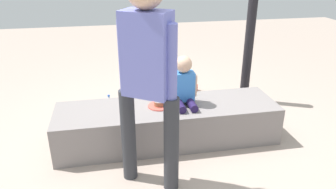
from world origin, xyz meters
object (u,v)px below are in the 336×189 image
adult_standing (147,68)px  water_bottle_near_gift (109,105)px  gift_bag (181,86)px  handbag_black_leather (182,103)px  handbag_brown_canvas (149,89)px  cake_box_white (139,107)px  cake_plate (159,104)px  water_bottle_far_side (166,95)px  party_cup_red (195,87)px  child_seated (184,84)px

adult_standing → water_bottle_near_gift: bearing=102.4°
gift_bag → water_bottle_near_gift: (-0.93, -0.29, -0.05)m
handbag_black_leather → handbag_brown_canvas: handbag_black_leather is taller
gift_bag → cake_box_white: bearing=-151.1°
cake_plate → cake_box_white: (-0.13, 0.69, -0.35)m
water_bottle_far_side → party_cup_red: (0.47, 0.30, -0.05)m
cake_box_white → handbag_brown_canvas: handbag_brown_canvas is taller
cake_plate → water_bottle_near_gift: 0.91m
child_seated → handbag_brown_canvas: size_ratio=1.43×
cake_plate → water_bottle_far_side: cake_plate is taller
cake_plate → gift_bag: (0.46, 1.01, -0.25)m
child_seated → cake_plate: bearing=-177.3°
child_seated → cake_box_white: child_seated is taller
cake_plate → cake_box_white: cake_plate is taller
adult_standing → water_bottle_near_gift: 1.63m
child_seated → cake_box_white: size_ratio=1.60×
water_bottle_near_gift → party_cup_red: bearing=21.7°
cake_box_white → handbag_black_leather: size_ratio=0.87×
adult_standing → cake_plate: size_ratio=7.30×
child_seated → water_bottle_near_gift: size_ratio=2.11×
gift_bag → water_bottle_far_side: bearing=-150.0°
party_cup_red → cake_box_white: cake_box_white is taller
water_bottle_far_side → party_cup_red: water_bottle_far_side is taller
cake_plate → water_bottle_near_gift: size_ratio=0.98×
child_seated → water_bottle_near_gift: bearing=135.4°
party_cup_red → cake_plate: bearing=-120.3°
child_seated → handbag_black_leather: 0.74m
cake_plate → cake_box_white: size_ratio=0.74×
child_seated → handbag_brown_canvas: bearing=100.9°
gift_bag → party_cup_red: size_ratio=3.77×
handbag_brown_canvas → adult_standing: bearing=-97.4°
water_bottle_far_side → handbag_black_leather: size_ratio=0.61×
adult_standing → handbag_brown_canvas: adult_standing is taller
child_seated → water_bottle_far_side: size_ratio=2.30×
party_cup_red → handbag_black_leather: handbag_black_leather is taller
child_seated → adult_standing: (-0.42, -0.63, 0.40)m
child_seated → cake_box_white: (-0.37, 0.68, -0.54)m
water_bottle_far_side → handbag_brown_canvas: size_ratio=0.62×
child_seated → party_cup_red: size_ratio=5.27×
water_bottle_near_gift → water_bottle_far_side: water_bottle_near_gift is taller
water_bottle_near_gift → cake_box_white: (0.35, -0.03, -0.05)m
water_bottle_near_gift → cake_box_white: size_ratio=0.76×
handbag_black_leather → adult_standing: bearing=-114.6°
gift_bag → water_bottle_far_side: 0.27m
adult_standing → party_cup_red: bearing=64.1°
adult_standing → handbag_black_leather: (0.55, 1.20, -0.86)m
adult_standing → handbag_black_leather: size_ratio=4.73×
party_cup_red → cake_box_white: 0.96m
adult_standing → handbag_brown_canvas: size_ratio=4.84×
child_seated → adult_standing: size_ratio=0.30×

